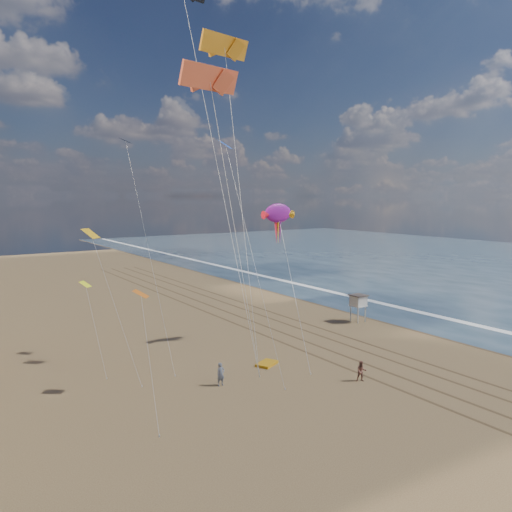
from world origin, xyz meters
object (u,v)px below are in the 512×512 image
at_px(lifeguard_stand, 358,301).
at_px(grounded_kite, 267,364).
at_px(show_kite, 278,213).
at_px(kite_flyer_a, 221,374).
at_px(kite_flyer_b, 361,371).

relative_size(lifeguard_stand, grounded_kite, 1.60).
distance_m(show_kite, kite_flyer_a, 19.38).
height_order(kite_flyer_a, kite_flyer_b, kite_flyer_a).
bearing_deg(kite_flyer_b, show_kite, 117.61).
xyz_separation_m(grounded_kite, kite_flyer_b, (4.33, -7.99, 0.78)).
distance_m(grounded_kite, kite_flyer_a, 6.61).
distance_m(grounded_kite, kite_flyer_b, 9.12).
height_order(lifeguard_stand, kite_flyer_b, lifeguard_stand).
distance_m(lifeguard_stand, kite_flyer_b, 21.03).
bearing_deg(grounded_kite, show_kite, 20.58).
relative_size(lifeguard_stand, show_kite, 0.20).
relative_size(kite_flyer_a, kite_flyer_b, 1.09).
bearing_deg(kite_flyer_a, grounded_kite, 16.61).
xyz_separation_m(lifeguard_stand, show_kite, (-13.40, -0.95, 11.35)).
xyz_separation_m(grounded_kite, show_kite, (5.65, 5.98, 13.91)).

